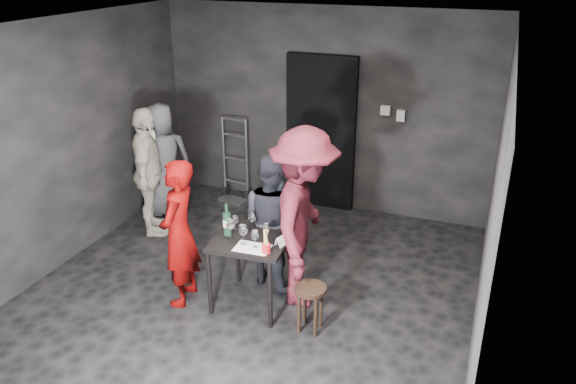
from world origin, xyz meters
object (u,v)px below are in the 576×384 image
at_px(bystander_grey, 163,159).
at_px(tasting_table, 252,246).
at_px(bystander_cream, 148,168).
at_px(man_maroon, 304,199).
at_px(server_red, 179,232).
at_px(wine_bottle, 227,223).
at_px(woman_black, 273,221).
at_px(breadstick_cup, 266,242).
at_px(stool, 310,297).
at_px(hand_truck, 235,185).

bearing_deg(bystander_grey, tasting_table, 111.79).
distance_m(bystander_cream, bystander_grey, 0.58).
xyz_separation_m(man_maroon, bystander_cream, (-2.28, 0.73, -0.25)).
height_order(server_red, bystander_cream, bystander_cream).
height_order(bystander_cream, wine_bottle, bystander_cream).
bearing_deg(bystander_cream, tasting_table, -145.89).
distance_m(server_red, man_maroon, 1.28).
bearing_deg(man_maroon, woman_black, 51.53).
height_order(man_maroon, breadstick_cup, man_maroon).
relative_size(stool, bystander_grey, 0.30).
bearing_deg(hand_truck, server_red, -67.26).
xyz_separation_m(tasting_table, breadstick_cup, (0.25, -0.23, 0.21)).
distance_m(bystander_grey, breadstick_cup, 2.84).
relative_size(woman_black, breadstick_cup, 5.70).
xyz_separation_m(hand_truck, man_maroon, (1.76, -2.04, 0.91)).
bearing_deg(bystander_grey, stool, 116.15).
height_order(hand_truck, tasting_table, hand_truck).
height_order(tasting_table, stool, tasting_table).
height_order(man_maroon, wine_bottle, man_maroon).
bearing_deg(bystander_grey, woman_black, 121.47).
height_order(man_maroon, bystander_cream, man_maroon).
distance_m(man_maroon, bystander_cream, 2.41).
relative_size(hand_truck, breadstick_cup, 4.74).
relative_size(tasting_table, bystander_cream, 0.43).
height_order(bystander_cream, breadstick_cup, bystander_cream).
relative_size(man_maroon, wine_bottle, 6.87).
height_order(server_red, breadstick_cup, server_red).
height_order(server_red, bystander_grey, bystander_grey).
relative_size(woman_black, wine_bottle, 4.38).
bearing_deg(stool, tasting_table, 162.23).
distance_m(hand_truck, server_red, 2.62).
relative_size(bystander_cream, wine_bottle, 5.35).
bearing_deg(man_maroon, tasting_table, 107.47).
xyz_separation_m(stool, man_maroon, (-0.23, 0.46, 0.77)).
distance_m(hand_truck, wine_bottle, 2.63).
height_order(hand_truck, wine_bottle, hand_truck).
xyz_separation_m(server_red, bystander_cream, (-1.14, 1.18, 0.10)).
height_order(wine_bottle, breadstick_cup, wine_bottle).
height_order(woman_black, wine_bottle, woman_black).
bearing_deg(hand_truck, tasting_table, -51.34).
distance_m(woman_black, wine_bottle, 0.59).
height_order(hand_truck, bystander_grey, bystander_grey).
distance_m(server_red, wine_bottle, 0.49).
relative_size(hand_truck, bystander_cream, 0.68).
relative_size(tasting_table, man_maroon, 0.33).
bearing_deg(man_maroon, bystander_grey, 51.44).
bearing_deg(bystander_grey, breadstick_cup, 111.22).
distance_m(tasting_table, server_red, 0.73).
bearing_deg(server_red, tasting_table, 96.75).
bearing_deg(breadstick_cup, bystander_cream, 149.98).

